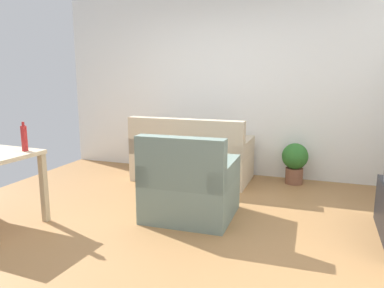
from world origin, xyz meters
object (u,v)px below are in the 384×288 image
couch (192,159)px  armchair (189,188)px  potted_plant (295,160)px  bottle_red (24,138)px

couch → armchair: size_ratio=1.77×
potted_plant → armchair: bearing=-119.9°
couch → armchair: bearing=108.7°
couch → bottle_red: (-1.04, -2.04, 0.58)m
couch → potted_plant: 1.45m
couch → bottle_red: size_ratio=5.57×
potted_plant → armchair: armchair is taller
couch → armchair: (0.46, -1.35, 0.01)m
couch → bottle_red: 2.36m
potted_plant → armchair: 1.92m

